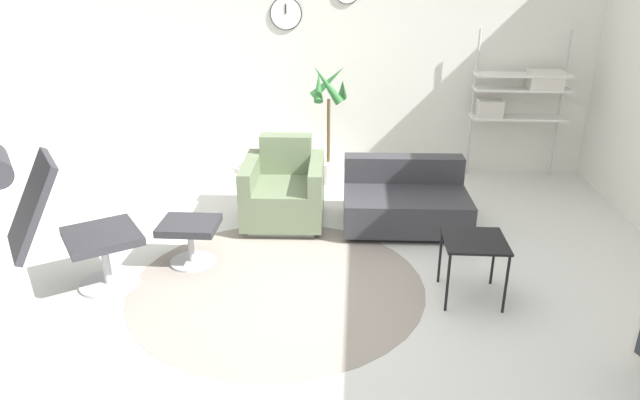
{
  "coord_description": "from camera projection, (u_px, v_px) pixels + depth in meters",
  "views": [
    {
      "loc": [
        0.29,
        -3.77,
        2.24
      ],
      "look_at": [
        0.02,
        0.38,
        0.55
      ],
      "focal_mm": 32.0,
      "sensor_mm": 36.0,
      "label": 1
    }
  ],
  "objects": [
    {
      "name": "side_table",
      "position": [
        474.0,
        246.0,
        4.05
      ],
      "size": [
        0.44,
        0.44,
        0.47
      ],
      "color": "black",
      "rests_on": "ground_plane"
    },
    {
      "name": "wall_back",
      "position": [
        332.0,
        49.0,
        6.45
      ],
      "size": [
        12.0,
        0.09,
        2.8
      ],
      "color": "silver",
      "rests_on": "ground_plane"
    },
    {
      "name": "ottoman",
      "position": [
        190.0,
        233.0,
        4.59
      ],
      "size": [
        0.46,
        0.39,
        0.37
      ],
      "color": "#BCBCC1",
      "rests_on": "ground_plane"
    },
    {
      "name": "round_rug",
      "position": [
        277.0,
        285.0,
        4.35
      ],
      "size": [
        2.24,
        2.24,
        0.01
      ],
      "color": "gray",
      "rests_on": "ground_plane"
    },
    {
      "name": "lounge_chair",
      "position": [
        51.0,
        211.0,
        3.96
      ],
      "size": [
        1.04,
        0.94,
        1.16
      ],
      "rotation": [
        0.0,
        0.0,
        -0.95
      ],
      "color": "#BCBCC1",
      "rests_on": "ground_plane"
    },
    {
      "name": "couch_low",
      "position": [
        405.0,
        202.0,
        5.31
      ],
      "size": [
        1.15,
        0.84,
        0.59
      ],
      "rotation": [
        0.0,
        0.0,
        3.17
      ],
      "color": "black",
      "rests_on": "ground_plane"
    },
    {
      "name": "ground_plane",
      "position": [
        314.0,
        285.0,
        4.35
      ],
      "size": [
        12.0,
        12.0,
        0.0
      ],
      "primitive_type": "plane",
      "color": "silver"
    },
    {
      "name": "armchair_red",
      "position": [
        284.0,
        193.0,
        5.36
      ],
      "size": [
        0.76,
        0.83,
        0.77
      ],
      "rotation": [
        0.0,
        0.0,
        3.17
      ],
      "color": "silver",
      "rests_on": "ground_plane"
    },
    {
      "name": "shelf_unit",
      "position": [
        521.0,
        93.0,
        6.22
      ],
      "size": [
        1.02,
        0.28,
        1.64
      ],
      "color": "#BCBCC1",
      "rests_on": "ground_plane"
    },
    {
      "name": "potted_plant",
      "position": [
        329.0,
        132.0,
        6.24
      ],
      "size": [
        0.42,
        0.44,
        1.34
      ],
      "color": "silver",
      "rests_on": "ground_plane"
    }
  ]
}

